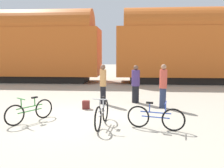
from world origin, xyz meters
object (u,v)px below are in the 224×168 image
object	(u,v)px
bicycle_blue	(155,117)
person_in_purple	(136,84)
freight_train	(108,44)
bicycle_green	(30,111)
backpack	(86,105)
person_in_red	(163,86)
person_in_tan	(103,84)
bicycle_silver	(102,114)

from	to	relation	value
bicycle_blue	person_in_purple	size ratio (longest dim) A/B	0.96
freight_train	bicycle_green	distance (m)	10.85
backpack	person_in_red	bearing A→B (deg)	7.26
person_in_red	bicycle_green	bearing A→B (deg)	66.98
person_in_red	person_in_purple	bearing A→B (deg)	1.13
freight_train	person_in_tan	world-z (taller)	freight_train
bicycle_silver	person_in_tan	distance (m)	3.06
bicycle_silver	person_in_red	bearing A→B (deg)	47.80
bicycle_silver	bicycle_green	world-z (taller)	bicycle_silver
person_in_tan	bicycle_silver	bearing A→B (deg)	-162.50
person_in_purple	backpack	bearing A→B (deg)	-34.91
person_in_tan	freight_train	bearing A→B (deg)	15.02
bicycle_silver	person_in_red	distance (m)	3.37
freight_train	person_in_tan	bearing A→B (deg)	-86.80
freight_train	bicycle_silver	world-z (taller)	freight_train
bicycle_silver	backpack	distance (m)	2.26
bicycle_green	person_in_purple	world-z (taller)	person_in_purple
bicycle_green	bicycle_blue	size ratio (longest dim) A/B	0.88
freight_train	person_in_purple	size ratio (longest dim) A/B	32.40
bicycle_silver	person_in_purple	world-z (taller)	person_in_purple
person_in_tan	person_in_red	bearing A→B (deg)	-90.26
person_in_purple	bicycle_blue	bearing A→B (deg)	29.48
person_in_purple	freight_train	bearing A→B (deg)	-143.35
backpack	freight_train	bearing A→B (deg)	88.88
bicycle_green	person_in_tan	xyz separation A→B (m)	(2.10, 2.75, 0.55)
freight_train	bicycle_green	size ratio (longest dim) A/B	38.08
bicycle_silver	person_in_tan	xyz separation A→B (m)	(-0.30, 3.01, 0.52)
bicycle_blue	person_in_purple	xyz separation A→B (m)	(-0.46, 3.58, 0.50)
person_in_tan	backpack	bearing A→B (deg)	159.48
backpack	person_in_tan	bearing A→B (deg)	57.66
bicycle_silver	person_in_red	size ratio (longest dim) A/B	0.94
freight_train	person_in_tan	size ratio (longest dim) A/B	31.63
bicycle_green	person_in_purple	distance (m)	4.76
person_in_red	bicycle_silver	bearing A→B (deg)	89.33
bicycle_silver	bicycle_blue	world-z (taller)	bicycle_silver
backpack	person_in_purple	bearing A→B (deg)	32.92
bicycle_blue	person_in_red	size ratio (longest dim) A/B	0.92
freight_train	bicycle_blue	distance (m)	11.39
bicycle_green	person_in_tan	distance (m)	3.50
bicycle_silver	person_in_tan	world-z (taller)	person_in_tan
bicycle_blue	backpack	distance (m)	3.37
bicycle_silver	backpack	world-z (taller)	bicycle_silver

